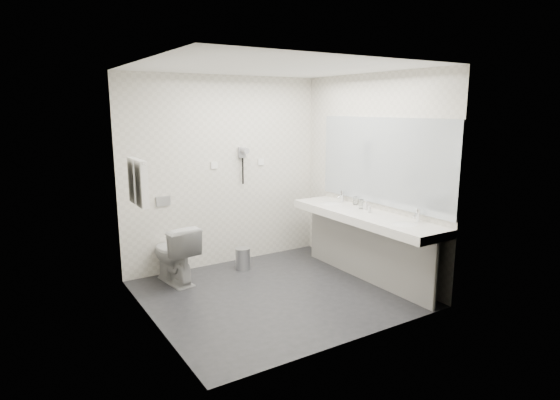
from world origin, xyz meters
TOP-DOWN VIEW (x-y plane):
  - floor at (0.00, 0.00)m, footprint 2.80×2.80m
  - ceiling at (0.00, 0.00)m, footprint 2.80×2.80m
  - wall_back at (0.00, 1.30)m, footprint 2.80×0.00m
  - wall_front at (0.00, -1.30)m, footprint 2.80×0.00m
  - wall_left at (-1.40, 0.00)m, footprint 0.00×2.60m
  - wall_right at (1.40, 0.00)m, footprint 0.00×2.60m
  - vanity_counter at (1.12, -0.20)m, footprint 0.55×2.20m
  - vanity_panel at (1.15, -0.20)m, footprint 0.03×2.15m
  - vanity_post_near at (1.18, -1.24)m, footprint 0.06×0.06m
  - vanity_post_far at (1.18, 0.84)m, footprint 0.06×0.06m
  - mirror at (1.39, -0.20)m, footprint 0.02×2.20m
  - basin_near at (1.12, -0.85)m, footprint 0.40×0.31m
  - basin_far at (1.12, 0.45)m, footprint 0.40×0.31m
  - faucet_near at (1.32, -0.85)m, footprint 0.04×0.04m
  - faucet_far at (1.32, 0.45)m, footprint 0.04×0.04m
  - soap_bottle_a at (1.26, -0.07)m, footprint 0.06×0.06m
  - soap_bottle_c at (1.18, -0.23)m, footprint 0.05×0.05m
  - glass_left at (1.25, -0.00)m, footprint 0.08×0.08m
  - glass_right at (1.34, 0.22)m, footprint 0.06×0.06m
  - toilet at (-0.86, 0.95)m, footprint 0.50×0.76m
  - flush_plate at (-0.85, 1.29)m, footprint 0.18×0.02m
  - pedal_bin at (0.06, 0.92)m, footprint 0.26×0.26m
  - bin_lid at (0.06, 0.92)m, footprint 0.19×0.19m
  - towel_rail at (-1.35, 0.55)m, footprint 0.02×0.62m
  - towel_near at (-1.34, 0.41)m, footprint 0.07×0.24m
  - towel_far at (-1.34, 0.69)m, footprint 0.07×0.24m
  - dryer_cradle at (0.25, 1.27)m, footprint 0.10×0.04m
  - dryer_barrel at (0.25, 1.20)m, footprint 0.08×0.14m
  - dryer_cord at (0.25, 1.26)m, footprint 0.02×0.02m
  - switch_plate_a at (-0.15, 1.29)m, footprint 0.09×0.02m
  - switch_plate_b at (0.55, 1.29)m, footprint 0.09×0.02m

SIDE VIEW (x-z plane):
  - floor at x=0.00m, z-range 0.00..0.00m
  - pedal_bin at x=0.06m, z-range 0.00..0.27m
  - bin_lid at x=0.06m, z-range 0.27..0.29m
  - toilet at x=-0.86m, z-range 0.00..0.72m
  - vanity_panel at x=1.15m, z-range 0.00..0.75m
  - vanity_post_near at x=1.18m, z-range 0.00..0.75m
  - vanity_post_far at x=1.18m, z-range 0.00..0.75m
  - vanity_counter at x=1.12m, z-range 0.75..0.85m
  - basin_near at x=1.12m, z-range 0.81..0.86m
  - basin_far at x=1.12m, z-range 0.81..0.86m
  - soap_bottle_c at x=1.18m, z-range 0.85..0.95m
  - glass_right at x=1.34m, z-range 0.85..0.96m
  - soap_bottle_a at x=1.26m, z-range 0.85..0.96m
  - glass_left at x=1.25m, z-range 0.85..0.96m
  - faucet_near at x=1.32m, z-range 0.85..1.00m
  - faucet_far at x=1.32m, z-range 0.85..1.00m
  - flush_plate at x=-0.85m, z-range 0.89..1.01m
  - wall_back at x=0.00m, z-range -0.15..2.65m
  - wall_front at x=0.00m, z-range -0.15..2.65m
  - wall_left at x=-1.40m, z-range -0.05..2.55m
  - wall_right at x=1.40m, z-range -0.05..2.55m
  - dryer_cord at x=0.25m, z-range 1.07..1.43m
  - towel_near at x=-1.34m, z-range 1.09..1.57m
  - towel_far at x=-1.34m, z-range 1.09..1.57m
  - switch_plate_a at x=-0.15m, z-range 1.31..1.40m
  - switch_plate_b at x=0.55m, z-range 1.31..1.40m
  - mirror at x=1.39m, z-range 0.92..1.98m
  - dryer_cradle at x=0.25m, z-range 1.43..1.57m
  - dryer_barrel at x=0.25m, z-range 1.49..1.57m
  - towel_rail at x=-1.35m, z-range 1.54..1.56m
  - ceiling at x=0.00m, z-range 2.50..2.50m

